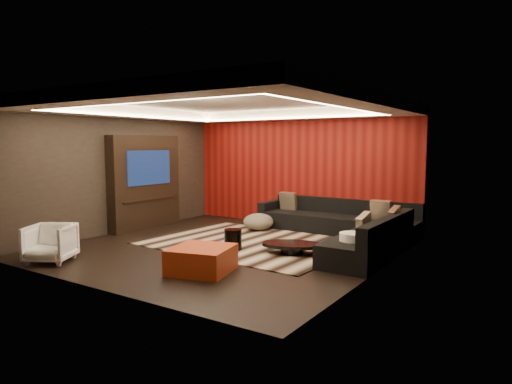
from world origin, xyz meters
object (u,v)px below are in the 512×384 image
Objects in this scene: coffee_table at (292,248)px; armchair at (50,243)px; drum_stool at (233,239)px; orange_ottoman at (202,259)px; sectional_sofa at (348,229)px; white_side_table at (352,249)px.

armchair reaches higher than coffee_table.
orange_ottoman is at bearing -72.87° from drum_stool.
coffee_table is at bearing -104.07° from sectional_sofa.
armchair is at bearing -159.46° from orange_ottoman.
coffee_table is 1.19m from white_side_table.
armchair is (-3.16, -2.73, 0.21)m from coffee_table.
drum_stool is at bearing 18.91° from armchair.
orange_ottoman is (-1.80, -1.71, -0.07)m from white_side_table.
drum_stool is 3.17m from armchair.
orange_ottoman is at bearing -136.50° from white_side_table.
drum_stool is 2.26m from white_side_table.
white_side_table reaches higher than orange_ottoman.
armchair is 0.20× the size of sectional_sofa.
white_side_table is at bearing -65.80° from sectional_sofa.
drum_stool is (-1.07, -0.35, 0.10)m from coffee_table.
orange_ottoman is 0.24× the size of sectional_sofa.
white_side_table is at bearing 1.70° from armchair.
orange_ottoman is 2.71m from armchair.
drum_stool is 0.43× the size of orange_ottoman.
coffee_table is at bearing 176.41° from white_side_table.
sectional_sofa reaches higher than orange_ottoman.
sectional_sofa reaches higher than drum_stool.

